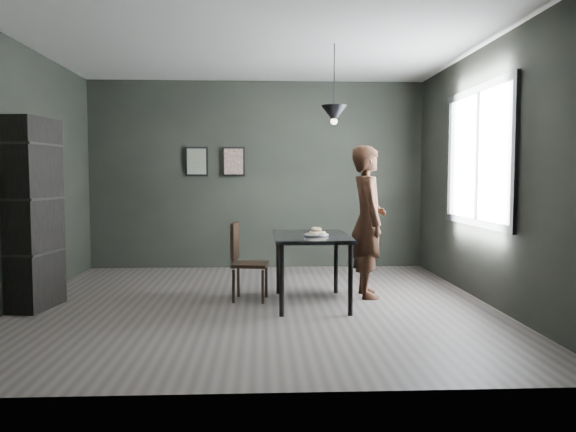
{
  "coord_description": "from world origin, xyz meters",
  "views": [
    {
      "loc": [
        0.07,
        -5.98,
        1.37
      ],
      "look_at": [
        0.35,
        0.05,
        0.95
      ],
      "focal_mm": 35.0,
      "sensor_mm": 36.0,
      "label": 1
    }
  ],
  "objects_px": {
    "wood_chair": "(243,256)",
    "woman": "(368,221)",
    "white_plate": "(316,236)",
    "pendant_lamp": "(334,114)",
    "cafe_table": "(311,242)",
    "shelf_unit": "(31,214)"
  },
  "relations": [
    {
      "from": "cafe_table",
      "to": "pendant_lamp",
      "type": "relative_size",
      "value": 1.39
    },
    {
      "from": "shelf_unit",
      "to": "cafe_table",
      "type": "bearing_deg",
      "value": 10.15
    },
    {
      "from": "woman",
      "to": "shelf_unit",
      "type": "height_order",
      "value": "shelf_unit"
    },
    {
      "from": "cafe_table",
      "to": "white_plate",
      "type": "xyz_separation_m",
      "value": [
        0.04,
        -0.14,
        0.08
      ]
    },
    {
      "from": "woman",
      "to": "pendant_lamp",
      "type": "xyz_separation_m",
      "value": [
        -0.43,
        -0.25,
        1.19
      ]
    },
    {
      "from": "wood_chair",
      "to": "pendant_lamp",
      "type": "bearing_deg",
      "value": 0.5
    },
    {
      "from": "wood_chair",
      "to": "pendant_lamp",
      "type": "relative_size",
      "value": 1.0
    },
    {
      "from": "wood_chair",
      "to": "pendant_lamp",
      "type": "height_order",
      "value": "pendant_lamp"
    },
    {
      "from": "pendant_lamp",
      "to": "woman",
      "type": "bearing_deg",
      "value": 29.96
    },
    {
      "from": "cafe_table",
      "to": "woman",
      "type": "distance_m",
      "value": 0.78
    },
    {
      "from": "white_plate",
      "to": "pendant_lamp",
      "type": "bearing_deg",
      "value": 48.14
    },
    {
      "from": "cafe_table",
      "to": "white_plate",
      "type": "relative_size",
      "value": 5.22
    },
    {
      "from": "cafe_table",
      "to": "wood_chair",
      "type": "relative_size",
      "value": 1.39
    },
    {
      "from": "shelf_unit",
      "to": "pendant_lamp",
      "type": "height_order",
      "value": "pendant_lamp"
    },
    {
      "from": "white_plate",
      "to": "pendant_lamp",
      "type": "height_order",
      "value": "pendant_lamp"
    },
    {
      "from": "white_plate",
      "to": "wood_chair",
      "type": "distance_m",
      "value": 0.89
    },
    {
      "from": "woman",
      "to": "wood_chair",
      "type": "height_order",
      "value": "woman"
    },
    {
      "from": "wood_chair",
      "to": "woman",
      "type": "bearing_deg",
      "value": 12.39
    },
    {
      "from": "woman",
      "to": "wood_chair",
      "type": "bearing_deg",
      "value": 94.16
    },
    {
      "from": "pendant_lamp",
      "to": "wood_chair",
      "type": "bearing_deg",
      "value": 173.35
    },
    {
      "from": "cafe_table",
      "to": "shelf_unit",
      "type": "xyz_separation_m",
      "value": [
        -2.92,
        -0.06,
        0.32
      ]
    },
    {
      "from": "wood_chair",
      "to": "pendant_lamp",
      "type": "xyz_separation_m",
      "value": [
        0.99,
        -0.12,
        1.56
      ]
    }
  ]
}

